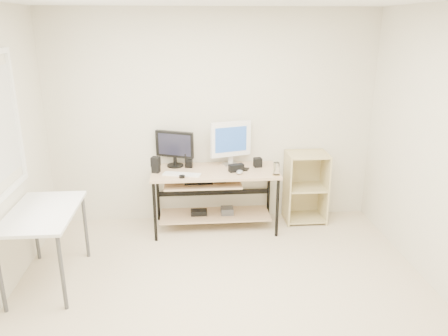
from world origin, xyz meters
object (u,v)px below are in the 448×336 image
Objects in this scene: desk at (213,187)px; shelf_unit at (305,186)px; black_monitor at (175,146)px; side_table at (43,219)px; audio_controller at (189,161)px; white_imac at (231,140)px.

shelf_unit is at bearing 7.77° from desk.
desk is at bearing -172.23° from shelf_unit.
black_monitor is (-0.45, 0.19, 0.46)m from desk.
side_table is 5.62× the size of audio_controller.
audio_controller is (-0.51, -0.06, -0.23)m from white_imac.
shelf_unit is 1.72m from black_monitor.
black_monitor is 0.68m from white_imac.
white_imac is at bearing 33.55° from side_table.
black_monitor is 0.85× the size of white_imac.
side_table is 1.84× the size of white_imac.
side_table is at bearing -125.87° from audio_controller.
audio_controller is (-0.28, 0.13, 0.30)m from desk.
black_monitor is at bearing 156.92° from desk.
desk is 1.97m from side_table.
audio_controller reaches higher than shelf_unit.
white_imac reaches higher than audio_controller.
shelf_unit is (1.18, 0.16, -0.09)m from desk.
desk and side_table have the same top height.
shelf_unit is 1.51m from audio_controller.
shelf_unit is at bearing -18.37° from white_imac.
desk is 1.67× the size of shelf_unit.
black_monitor is 0.24m from audio_controller.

